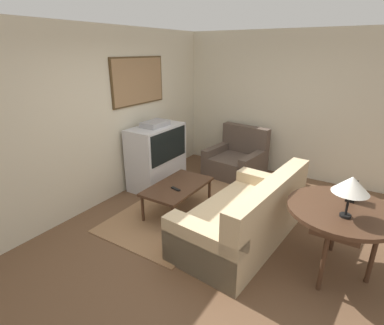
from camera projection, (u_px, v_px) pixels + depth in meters
name	position (u px, v px, depth m)	size (l,w,h in m)	color
ground_plane	(223.00, 235.00, 4.04)	(12.00, 12.00, 0.00)	brown
wall_back	(104.00, 118.00, 4.64)	(12.00, 0.10, 2.70)	beige
wall_right	(289.00, 106.00, 5.64)	(0.06, 12.00, 2.70)	beige
area_rug	(182.00, 208.00, 4.73)	(2.49, 1.42, 0.01)	#99704C
tv	(157.00, 156.00, 5.36)	(1.06, 0.57, 1.19)	silver
couch	(245.00, 218.00, 3.85)	(2.03, 1.16, 0.92)	#CCB289
armchair	(236.00, 161.00, 5.93)	(1.04, 1.09, 0.93)	brown
coffee_table	(178.00, 188.00, 4.49)	(1.10, 0.63, 0.45)	#472D1E
console_table	(342.00, 214.00, 3.15)	(1.11, 1.11, 0.79)	#472D1E
table_lamp	(351.00, 185.00, 2.85)	(0.35, 0.35, 0.43)	black
mantel_clock	(352.00, 191.00, 3.27)	(0.15, 0.10, 0.22)	black
remote	(176.00, 189.00, 4.33)	(0.08, 0.17, 0.02)	black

